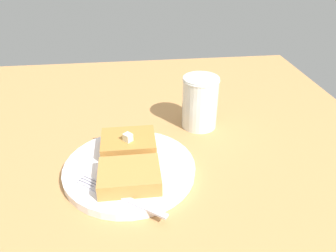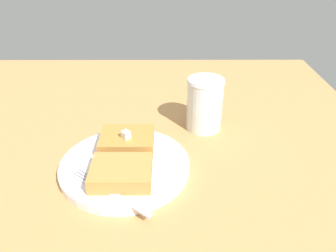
# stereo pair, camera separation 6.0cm
# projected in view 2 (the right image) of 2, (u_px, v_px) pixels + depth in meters

# --- Properties ---
(table_surface) EXTENTS (1.02, 1.02, 0.02)m
(table_surface) POSITION_uv_depth(u_px,v_px,m) (129.00, 157.00, 0.61)
(table_surface) COLOR #B7834C
(table_surface) RESTS_ON ground
(plate) EXTENTS (0.22, 0.22, 0.01)m
(plate) POSITION_uv_depth(u_px,v_px,m) (125.00, 165.00, 0.56)
(plate) COLOR white
(plate) RESTS_ON table_surface
(toast_slice_left) EXTENTS (0.08, 0.10, 0.03)m
(toast_slice_left) POSITION_uv_depth(u_px,v_px,m) (127.00, 142.00, 0.59)
(toast_slice_left) COLOR #B27A36
(toast_slice_left) RESTS_ON plate
(toast_slice_middle) EXTENTS (0.08, 0.10, 0.03)m
(toast_slice_middle) POSITION_uv_depth(u_px,v_px,m) (121.00, 173.00, 0.52)
(toast_slice_middle) COLOR #B7823F
(toast_slice_middle) RESTS_ON plate
(butter_pat_primary) EXTENTS (0.02, 0.02, 0.01)m
(butter_pat_primary) POSITION_uv_depth(u_px,v_px,m) (125.00, 135.00, 0.58)
(butter_pat_primary) COLOR #F0E9C7
(butter_pat_primary) RESTS_ON toast_slice_left
(fork) EXTENTS (0.11, 0.14, 0.00)m
(fork) POSITION_uv_depth(u_px,v_px,m) (105.00, 189.00, 0.50)
(fork) COLOR silver
(fork) RESTS_ON plate
(syrup_jar) EXTENTS (0.07, 0.07, 0.11)m
(syrup_jar) POSITION_uv_depth(u_px,v_px,m) (204.00, 107.00, 0.66)
(syrup_jar) COLOR #471D0F
(syrup_jar) RESTS_ON table_surface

